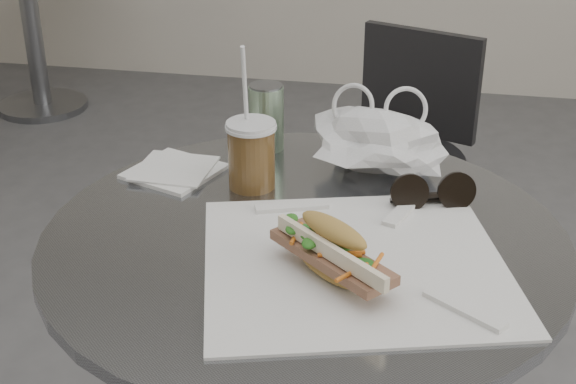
% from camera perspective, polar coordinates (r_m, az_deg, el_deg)
% --- Properties ---
extents(cafe_table, '(0.76, 0.76, 0.74)m').
position_cam_1_polar(cafe_table, '(1.31, 1.06, -13.41)').
color(cafe_table, slate).
rests_on(cafe_table, ground).
extents(bg_table, '(0.70, 0.70, 0.74)m').
position_cam_1_polar(bg_table, '(3.75, -17.92, 12.36)').
color(bg_table, slate).
rests_on(bg_table, ground).
extents(chair_far, '(0.43, 0.45, 0.77)m').
position_cam_1_polar(chair_far, '(2.11, 7.14, -0.73)').
color(chair_far, '#29292B').
rests_on(chair_far, ground).
extents(sandwich_paper, '(0.49, 0.47, 0.00)m').
position_cam_1_polar(sandwich_paper, '(1.09, 4.75, -5.04)').
color(sandwich_paper, white).
rests_on(sandwich_paper, cafe_table).
extents(banh_mi, '(0.23, 0.22, 0.08)m').
position_cam_1_polar(banh_mi, '(1.03, 3.18, -4.23)').
color(banh_mi, '#B39044').
rests_on(banh_mi, sandwich_paper).
extents(iced_coffee, '(0.08, 0.08, 0.24)m').
position_cam_1_polar(iced_coffee, '(1.27, -2.62, 2.76)').
color(iced_coffee, brown).
rests_on(iced_coffee, cafe_table).
extents(sunglasses, '(0.13, 0.06, 0.06)m').
position_cam_1_polar(sunglasses, '(1.24, 10.23, -0.17)').
color(sunglasses, black).
rests_on(sunglasses, cafe_table).
extents(plastic_bag, '(0.22, 0.17, 0.11)m').
position_cam_1_polar(plastic_bag, '(1.32, 6.30, 3.43)').
color(plastic_bag, white).
rests_on(plastic_bag, cafe_table).
extents(napkin_stack, '(0.17, 0.17, 0.01)m').
position_cam_1_polar(napkin_stack, '(1.35, -8.09, 1.53)').
color(napkin_stack, white).
rests_on(napkin_stack, cafe_table).
extents(drink_can, '(0.06, 0.06, 0.12)m').
position_cam_1_polar(drink_can, '(1.41, -1.55, 5.36)').
color(drink_can, '#5A9054').
rests_on(drink_can, cafe_table).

